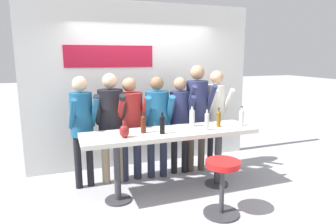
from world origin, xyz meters
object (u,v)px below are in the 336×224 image
tasting_table (170,140)px  wine_bottle_0 (192,117)px  wine_bottle_4 (241,117)px  wine_bottle_2 (219,118)px  wine_bottle_1 (207,120)px  person_center (157,116)px  decorative_vase (124,131)px  person_center_right (180,115)px  wine_bottle_5 (143,123)px  bar_stool (222,179)px  wine_bottle_3 (162,124)px  person_far_right (216,108)px  person_right (197,106)px  person_center_left (130,119)px  person_left (111,117)px  person_far_left (82,119)px

tasting_table → wine_bottle_0: (0.39, 0.14, 0.27)m
tasting_table → wine_bottle_4: wine_bottle_4 is taller
wine_bottle_2 → wine_bottle_4: 0.36m
wine_bottle_0 → wine_bottle_1: 0.30m
person_center → decorative_vase: person_center is taller
person_center_right → wine_bottle_5: person_center_right is taller
person_center → wine_bottle_0: 0.60m
bar_stool → wine_bottle_5: wine_bottle_5 is taller
wine_bottle_5 → wine_bottle_3: bearing=-30.5°
person_far_right → wine_bottle_3: person_far_right is taller
person_center_right → wine_bottle_3: (-0.56, -0.74, 0.05)m
bar_stool → wine_bottle_1: size_ratio=2.23×
tasting_table → wine_bottle_0: 0.50m
tasting_table → wine_bottle_1: bearing=-15.5°
person_center_right → wine_bottle_2: size_ratio=5.70×
person_far_right → wine_bottle_2: (-0.33, -0.67, -0.03)m
wine_bottle_0 → wine_bottle_4: (0.71, -0.21, -0.01)m
wine_bottle_0 → wine_bottle_3: size_ratio=1.06×
person_far_right → wine_bottle_0: 0.86m
wine_bottle_2 → wine_bottle_1: bearing=-154.3°
tasting_table → person_center: (-0.00, 0.59, 0.22)m
person_right → wine_bottle_0: bearing=-118.3°
tasting_table → wine_bottle_5: wine_bottle_5 is taller
bar_stool → wine_bottle_5: size_ratio=2.44×
person_center_left → person_center_right: 0.83m
person_center_right → wine_bottle_1: person_center_right is taller
bar_stool → person_center_left: size_ratio=0.43×
person_center_left → decorative_vase: size_ratio=7.40×
person_center → wine_bottle_2: person_center is taller
person_center_left → wine_bottle_1: 1.20m
person_far_right → decorative_vase: (-1.76, -0.79, -0.07)m
person_right → wine_bottle_2: bearing=-80.9°
person_far_right → wine_bottle_2: size_ratio=6.03×
person_center_left → person_center: (0.42, -0.04, 0.01)m
decorative_vase → wine_bottle_4: bearing=2.0°
wine_bottle_2 → wine_bottle_3: (-0.91, -0.10, 0.01)m
tasting_table → wine_bottle_1: wine_bottle_1 is taller
tasting_table → wine_bottle_3: bearing=-144.9°
person_right → wine_bottle_2: 0.64m
bar_stool → person_center: size_ratio=0.43×
wine_bottle_1 → wine_bottle_3: bearing=177.8°
bar_stool → wine_bottle_4: bearing=45.0°
person_left → person_center_left: person_left is taller
person_far_left → wine_bottle_0: 1.61m
person_center → person_far_right: 1.09m
decorative_vase → person_far_right: bearing=24.0°
tasting_table → person_left: person_left is taller
person_left → wine_bottle_3: person_left is taller
person_far_right → wine_bottle_4: size_ratio=5.83×
person_center_right → person_far_right: size_ratio=0.95×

